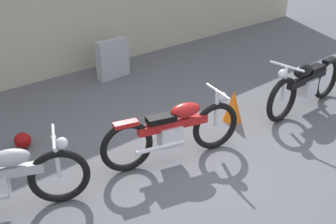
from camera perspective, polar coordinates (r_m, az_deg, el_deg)
name	(u,v)px	position (r m, az deg, el deg)	size (l,w,h in m)	color
ground_plane	(203,163)	(5.49, 5.19, -7.58)	(40.00, 40.00, 0.00)	#56565B
building_wall	(41,2)	(8.49, -18.35, 15.28)	(18.00, 0.30, 3.19)	#B2A893
stone_marker	(113,59)	(8.37, -8.19, 7.83)	(0.75, 0.20, 0.84)	#9E9EA3
helmet	(23,140)	(6.15, -20.80, -3.98)	(0.25, 0.25, 0.25)	maroon
traffic_cone	(233,106)	(6.55, 9.65, 0.90)	(0.32, 0.32, 0.55)	orange
motorcycle_red	(175,130)	(5.34, 0.98, -2.76)	(2.05, 0.83, 0.95)	black
motorcycle_black	(306,84)	(7.21, 19.78, 3.91)	(2.24, 0.62, 1.00)	black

